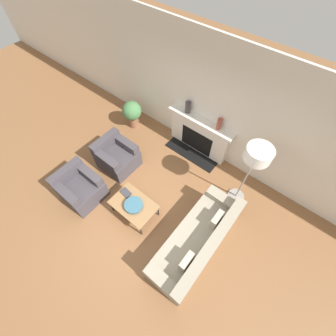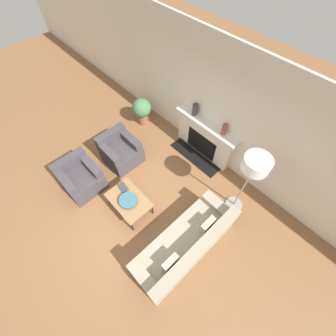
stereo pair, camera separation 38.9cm
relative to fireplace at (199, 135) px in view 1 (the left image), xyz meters
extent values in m
plane|color=brown|center=(0.15, -2.43, -0.50)|extent=(18.00, 18.00, 0.00)
cube|color=silver|center=(0.15, 0.15, 0.95)|extent=(18.00, 0.06, 2.90)
cube|color=silver|center=(0.00, 0.02, -0.01)|extent=(1.59, 0.20, 0.97)
cube|color=black|center=(0.00, -0.07, -0.14)|extent=(0.87, 0.04, 0.63)
cube|color=black|center=(0.00, -0.26, -0.49)|extent=(1.43, 0.40, 0.02)
cube|color=silver|center=(0.00, -0.01, 0.50)|extent=(1.71, 0.28, 0.05)
cube|color=#9E937F|center=(1.40, -2.12, -0.27)|extent=(0.80, 2.16, 0.45)
cube|color=#9E937F|center=(1.71, -2.12, 0.11)|extent=(0.20, 2.16, 0.32)
cube|color=#9E937F|center=(1.40, -1.15, 0.02)|extent=(0.74, 0.22, 0.14)
cube|color=#9E937F|center=(1.40, -3.09, 0.02)|extent=(0.74, 0.22, 0.14)
cube|color=#C0B49C|center=(1.52, -1.63, 0.09)|extent=(0.12, 0.32, 0.28)
cube|color=#C0B49C|center=(1.52, -2.60, 0.09)|extent=(0.12, 0.32, 0.28)
cube|color=#423D42|center=(-1.20, -2.79, -0.27)|extent=(0.84, 0.80, 0.46)
cube|color=#423D42|center=(-1.54, -2.79, 0.12)|extent=(0.18, 0.80, 0.32)
cube|color=#423D42|center=(-1.20, -3.10, 0.06)|extent=(0.75, 0.18, 0.20)
cube|color=#423D42|center=(-1.20, -2.48, 0.06)|extent=(0.75, 0.18, 0.20)
cube|color=#423D42|center=(-1.20, -1.68, -0.27)|extent=(0.84, 0.80, 0.46)
cube|color=#423D42|center=(-1.54, -1.68, 0.12)|extent=(0.18, 0.80, 0.32)
cube|color=#423D42|center=(-1.20, -1.99, 0.06)|extent=(0.75, 0.18, 0.20)
cube|color=#423D42|center=(-1.20, -1.37, 0.06)|extent=(0.75, 0.18, 0.20)
cube|color=olive|center=(0.00, -2.36, -0.09)|extent=(0.94, 0.63, 0.03)
cylinder|color=black|center=(-0.43, -2.64, -0.30)|extent=(0.03, 0.03, 0.39)
cylinder|color=black|center=(0.43, -2.64, -0.30)|extent=(0.03, 0.03, 0.39)
cylinder|color=black|center=(-0.43, -2.09, -0.30)|extent=(0.03, 0.03, 0.39)
cylinder|color=black|center=(0.43, -2.09, -0.30)|extent=(0.03, 0.03, 0.39)
cylinder|color=#38667A|center=(0.03, -2.38, -0.07)|extent=(0.13, 0.13, 0.02)
cylinder|color=#38667A|center=(0.03, -2.38, -0.02)|extent=(0.38, 0.38, 0.06)
cube|color=#38383D|center=(-0.31, -2.27, -0.07)|extent=(0.25, 0.17, 0.02)
cylinder|color=gray|center=(1.53, -0.62, -0.48)|extent=(0.38, 0.38, 0.03)
cylinder|color=gray|center=(1.53, -0.62, 0.28)|extent=(0.03, 0.03, 1.49)
cylinder|color=white|center=(1.53, -0.62, 1.11)|extent=(0.49, 0.49, 0.26)
cylinder|color=#3D383D|center=(-0.41, 0.02, 0.67)|extent=(0.13, 0.13, 0.29)
cylinder|color=brown|center=(0.44, 0.02, 0.66)|extent=(0.11, 0.11, 0.27)
cylinder|color=brown|center=(-1.89, -0.43, -0.34)|extent=(0.27, 0.27, 0.31)
sphere|color=#477A47|center=(-1.89, -0.43, 0.04)|extent=(0.52, 0.52, 0.52)
camera|label=1|loc=(1.79, -3.45, 4.19)|focal=24.00mm
camera|label=2|loc=(2.08, -3.18, 4.19)|focal=24.00mm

